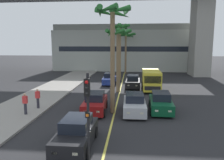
% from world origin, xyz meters
% --- Properties ---
extents(sidewalk_left, '(4.80, 80.00, 0.15)m').
position_xyz_m(sidewalk_left, '(-8.00, 16.00, 0.07)').
color(sidewalk_left, gray).
rests_on(sidewalk_left, ground).
extents(lane_stripe_center, '(0.14, 56.00, 0.01)m').
position_xyz_m(lane_stripe_center, '(0.00, 24.00, 0.00)').
color(lane_stripe_center, '#DBCC4C').
rests_on(lane_stripe_center, ground).
extents(pier_building_backdrop, '(29.86, 8.04, 9.48)m').
position_xyz_m(pier_building_backdrop, '(0.00, 47.90, 4.68)').
color(pier_building_backdrop, '#ADB2A8').
rests_on(pier_building_backdrop, ground).
extents(car_queue_front, '(1.85, 4.11, 1.56)m').
position_xyz_m(car_queue_front, '(-1.64, 29.38, 0.72)').
color(car_queue_front, navy).
rests_on(car_queue_front, ground).
extents(car_queue_second, '(1.96, 4.16, 1.56)m').
position_xyz_m(car_queue_second, '(3.72, 17.05, 0.72)').
color(car_queue_second, '#0C4728').
rests_on(car_queue_second, ground).
extents(car_queue_third, '(1.94, 4.15, 1.56)m').
position_xyz_m(car_queue_third, '(1.52, 27.16, 0.72)').
color(car_queue_third, black).
rests_on(car_queue_third, ground).
extents(car_queue_fourth, '(1.86, 4.11, 1.56)m').
position_xyz_m(car_queue_fourth, '(1.59, 16.37, 0.72)').
color(car_queue_fourth, '#B7BABF').
rests_on(car_queue_fourth, ground).
extents(car_queue_fifth, '(1.86, 4.11, 1.56)m').
position_xyz_m(car_queue_fifth, '(-1.58, 10.17, 0.72)').
color(car_queue_fifth, black).
rests_on(car_queue_fifth, ground).
extents(car_queue_sixth, '(1.94, 4.15, 1.56)m').
position_xyz_m(car_queue_sixth, '(-1.59, 16.47, 0.72)').
color(car_queue_sixth, maroon).
rests_on(car_queue_sixth, ground).
extents(delivery_van, '(2.25, 5.29, 2.36)m').
position_xyz_m(delivery_van, '(3.67, 25.65, 1.29)').
color(delivery_van, yellow).
rests_on(delivery_van, ground).
extents(traffic_light_median_near, '(0.24, 0.37, 4.20)m').
position_xyz_m(traffic_light_median_near, '(-0.56, 8.28, 2.71)').
color(traffic_light_median_near, black).
rests_on(traffic_light_median_near, ground).
extents(palm_tree_near_median, '(2.99, 3.03, 7.23)m').
position_xyz_m(palm_tree_near_median, '(-0.18, 24.28, 5.68)').
color(palm_tree_near_median, brown).
rests_on(palm_tree_near_median, ground).
extents(palm_tree_mid_median, '(3.04, 3.04, 8.59)m').
position_xyz_m(palm_tree_mid_median, '(-0.46, 33.56, 7.11)').
color(palm_tree_mid_median, brown).
rests_on(palm_tree_mid_median, ground).
extents(palm_tree_far_median, '(3.66, 3.70, 7.66)m').
position_xyz_m(palm_tree_far_median, '(0.19, 41.32, 6.53)').
color(palm_tree_far_median, brown).
rests_on(palm_tree_far_median, ground).
extents(palm_tree_farthest_median, '(2.92, 2.99, 8.33)m').
position_xyz_m(palm_tree_farthest_median, '(-0.15, 16.27, 6.69)').
color(palm_tree_farthest_median, brown).
rests_on(palm_tree_farthest_median, ground).
extents(pedestrian_mid_block, '(0.34, 0.22, 1.62)m').
position_xyz_m(pedestrian_mid_block, '(-6.41, 16.57, 1.00)').
color(pedestrian_mid_block, '#2D2D38').
rests_on(pedestrian_mid_block, sidewalk_left).
extents(pedestrian_far_along, '(0.34, 0.22, 1.62)m').
position_xyz_m(pedestrian_far_along, '(-6.67, 14.89, 1.00)').
color(pedestrian_far_along, '#2D2D38').
rests_on(pedestrian_far_along, sidewalk_left).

